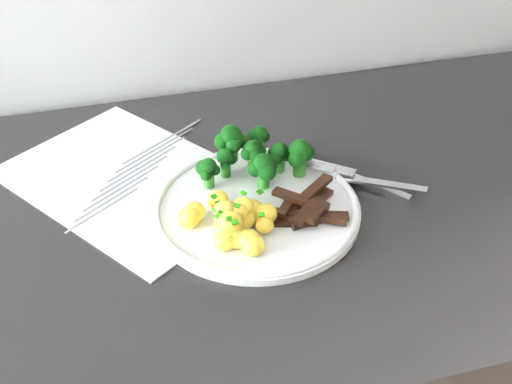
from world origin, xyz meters
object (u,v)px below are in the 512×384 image
object	(u,v)px
recipe_paper	(130,179)
beef_strips	(307,210)
broccoli	(256,154)
potatoes	(234,221)
knife	(361,181)
plate	(256,207)
fork	(362,178)

from	to	relation	value
recipe_paper	beef_strips	distance (m)	0.23
broccoli	potatoes	size ratio (longest dim) A/B	1.31
beef_strips	potatoes	bearing A→B (deg)	-177.68
recipe_paper	potatoes	size ratio (longest dim) A/B	3.37
broccoli	beef_strips	bearing A→B (deg)	-69.48
recipe_paper	potatoes	world-z (taller)	potatoes
broccoli	knife	bearing A→B (deg)	-21.03
broccoli	beef_strips	size ratio (longest dim) A/B	1.60
plate	potatoes	xyz separation A→B (m)	(-0.04, -0.04, 0.02)
plate	fork	size ratio (longest dim) A/B	1.76
fork	beef_strips	bearing A→B (deg)	-153.69
plate	knife	xyz separation A→B (m)	(0.14, 0.01, 0.00)
potatoes	beef_strips	world-z (taller)	potatoes
recipe_paper	knife	bearing A→B (deg)	-17.92
plate	knife	bearing A→B (deg)	5.91
plate	beef_strips	xyz separation A→B (m)	(0.05, -0.03, 0.01)
plate	knife	size ratio (longest dim) A/B	1.89
recipe_paper	fork	size ratio (longest dim) A/B	2.71
beef_strips	knife	size ratio (longest dim) A/B	0.71
recipe_paper	fork	distance (m)	0.29
knife	broccoli	bearing A→B (deg)	158.97
potatoes	knife	bearing A→B (deg)	16.03
potatoes	beef_strips	bearing A→B (deg)	2.32
plate	potatoes	size ratio (longest dim) A/B	2.18
beef_strips	fork	bearing A→B (deg)	26.31
fork	broccoli	bearing A→B (deg)	156.57
fork	plate	bearing A→B (deg)	-175.98
broccoli	knife	world-z (taller)	broccoli
recipe_paper	plate	distance (m)	0.17
recipe_paper	potatoes	distance (m)	0.17
beef_strips	knife	xyz separation A→B (m)	(0.09, 0.05, -0.01)
recipe_paper	beef_strips	size ratio (longest dim) A/B	4.10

